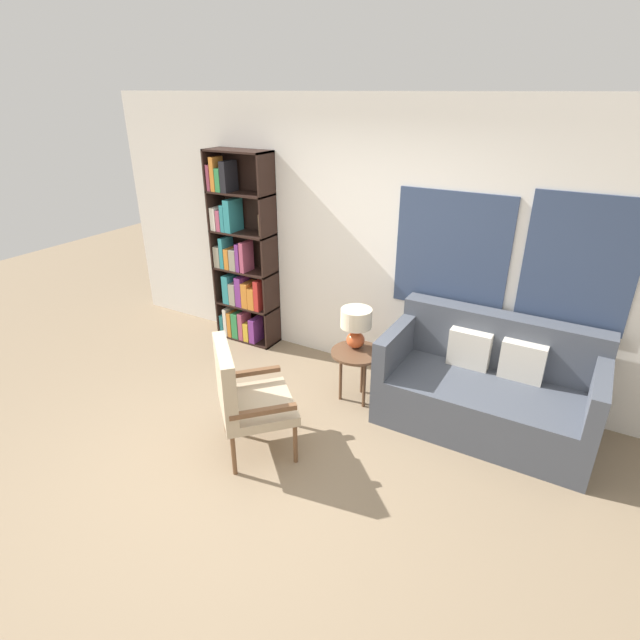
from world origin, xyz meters
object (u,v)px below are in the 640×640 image
(side_table, at_px, (356,357))
(table_lamp, at_px, (356,323))
(couch, at_px, (487,389))
(armchair, at_px, (242,392))
(bookshelf, at_px, (240,261))

(side_table, height_order, table_lamp, table_lamp)
(couch, bearing_deg, table_lamp, -171.59)
(side_table, relative_size, table_lamp, 1.34)
(side_table, xyz_separation_m, table_lamp, (-0.05, 0.07, 0.31))
(armchair, bearing_deg, table_lamp, 70.91)
(armchair, height_order, side_table, armchair)
(couch, relative_size, table_lamp, 4.53)
(side_table, distance_m, table_lamp, 0.32)
(side_table, bearing_deg, bookshelf, 163.31)
(couch, xyz_separation_m, side_table, (-1.15, -0.25, 0.11))
(armchair, distance_m, side_table, 1.20)
(bookshelf, distance_m, side_table, 1.87)
(armchair, height_order, table_lamp, armchair)
(bookshelf, distance_m, couch, 2.96)
(side_table, bearing_deg, table_lamp, 124.39)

